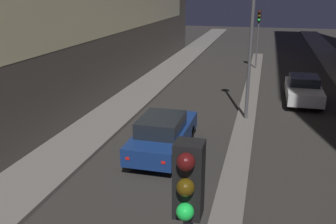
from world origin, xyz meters
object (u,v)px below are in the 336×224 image
Objects in this scene: traffic_light_mid at (259,26)px; car_right_lane at (303,89)px; street_lamp at (253,6)px; car_left_lane at (163,134)px.

car_right_lane is (2.99, -8.64, -2.73)m from traffic_light_mid.
street_lamp reaches higher than car_right_lane.
car_left_lane is 10.68m from car_right_lane.
car_left_lane is 1.08× the size of car_right_lane.
traffic_light_mid reaches higher than car_right_lane.
street_lamp is 1.61× the size of car_left_lane.
car_left_lane is (-2.99, -4.71, -4.75)m from street_lamp.
traffic_light_mid is 0.59× the size of street_lamp.
traffic_light_mid is 1.03× the size of car_right_lane.
car_right_lane is (5.98, 8.84, -0.03)m from car_left_lane.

